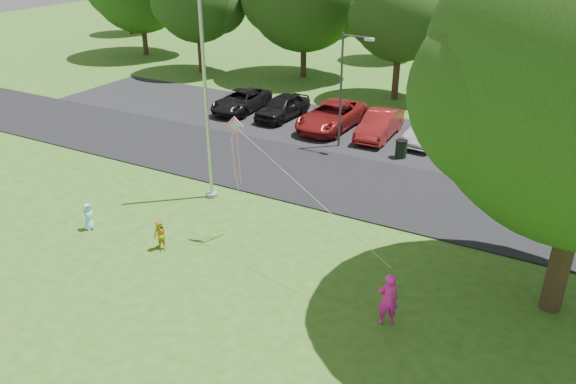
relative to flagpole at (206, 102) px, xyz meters
The scene contains 13 objects.
ground 7.39m from the flagpole, 55.01° to the right, with size 120.00×120.00×0.00m, color #31641A.
park_road 6.73m from the flagpole, 48.81° to the left, with size 60.00×6.00×0.06m, color black.
parking_strip 11.82m from the flagpole, 71.57° to the left, with size 42.00×7.00×0.06m, color black.
flagpole is the anchor object (origin of this frame).
street_lamp 8.41m from the flagpole, 72.31° to the left, with size 1.64×0.24×5.85m.
trash_can 10.47m from the flagpole, 54.71° to the left, with size 0.60×0.60×0.95m.
tree_row 19.95m from the flagpole, 75.18° to the left, with size 64.35×11.94×10.88m.
horizon_trees 29.85m from the flagpole, 75.32° to the left, with size 77.46×7.20×7.02m.
parked_cars 11.49m from the flagpole, 73.65° to the left, with size 20.37×5.41×1.46m.
woman 10.92m from the flagpole, 25.28° to the right, with size 0.61×0.40×1.67m, color #FE21AD.
child_yellow 5.77m from the flagpole, 77.66° to the right, with size 0.54×0.42×1.12m, color gold.
child_blue 6.31m from the flagpole, 117.77° to the right, with size 0.52×0.34×1.07m, color #A6F1FF.
kite 3.84m from the flagpole, 37.80° to the right, with size 6.85×2.43×2.89m.
Camera 1 is at (9.71, -12.30, 10.52)m, focal length 35.00 mm.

